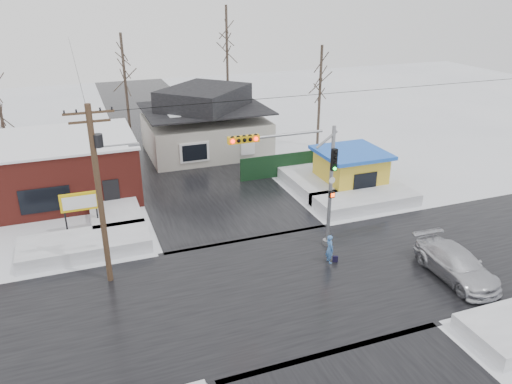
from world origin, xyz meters
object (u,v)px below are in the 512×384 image
object	(u,v)px
utility_pole	(100,186)
pedestrian	(330,249)
kiosk	(350,170)
marquee_sign	(80,203)
traffic_signal	(306,174)
car	(456,264)

from	to	relation	value
utility_pole	pedestrian	xyz separation A→B (m)	(11.09, -2.29, -4.31)
utility_pole	kiosk	xyz separation A→B (m)	(17.43, 6.49, -3.65)
utility_pole	marquee_sign	bearing A→B (deg)	100.13
traffic_signal	car	xyz separation A→B (m)	(6.01, -5.29, -3.79)
traffic_signal	car	world-z (taller)	traffic_signal
marquee_sign	kiosk	xyz separation A→B (m)	(18.50, 0.50, -0.46)
utility_pole	kiosk	size ratio (longest dim) A/B	1.96
pedestrian	utility_pole	bearing A→B (deg)	77.58
traffic_signal	utility_pole	distance (m)	10.39
marquee_sign	traffic_signal	bearing A→B (deg)	-29.72
traffic_signal	marquee_sign	world-z (taller)	traffic_signal
utility_pole	traffic_signal	bearing A→B (deg)	-2.95
traffic_signal	pedestrian	size ratio (longest dim) A/B	4.36
marquee_sign	car	world-z (taller)	marquee_sign
marquee_sign	car	xyz separation A→B (m)	(17.45, -11.82, -1.17)
pedestrian	kiosk	bearing A→B (deg)	-36.53
traffic_signal	marquee_sign	xyz separation A→B (m)	(-11.43, 6.53, -2.62)
traffic_signal	pedestrian	xyz separation A→B (m)	(0.73, -1.76, -3.74)
utility_pole	marquee_sign	size ratio (longest dim) A/B	3.53
traffic_signal	pedestrian	world-z (taller)	traffic_signal
marquee_sign	kiosk	distance (m)	18.51
traffic_signal	kiosk	distance (m)	10.43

